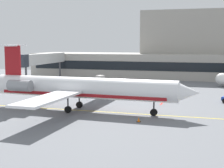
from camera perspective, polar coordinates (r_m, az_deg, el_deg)
ground at (r=43.84m, az=-1.03°, el=-4.94°), size 120.00×120.00×0.11m
terminal_building at (r=90.04m, az=14.81°, el=5.30°), size 79.21×16.71×17.47m
jet_bridge_west at (r=79.35m, az=-11.89°, el=4.15°), size 2.40×20.83×6.67m
regional_jet at (r=44.72m, az=-5.69°, el=-0.64°), size 30.93×25.52×8.76m
pushback_tractor at (r=74.63m, az=-1.71°, el=0.73°), size 2.95×4.15×1.91m
safety_cone_alpha at (r=55.62m, az=-7.71°, el=-2.14°), size 0.47×0.47×0.55m
safety_cone_bravo at (r=38.79m, az=4.57°, el=-6.09°), size 0.47×0.47×0.55m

